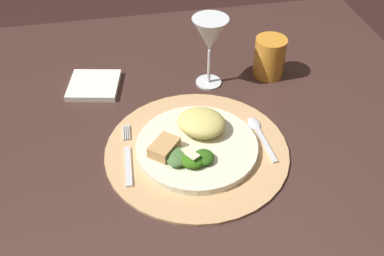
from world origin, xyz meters
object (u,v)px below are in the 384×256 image
dining_table (177,179)px  napkin (94,85)px  wine_glass (210,36)px  fork (128,157)px  amber_tumbler (270,57)px  dinner_plate (197,147)px  spoon (258,131)px

dining_table → napkin: 0.30m
dining_table → wine_glass: 0.33m
fork → amber_tumbler: 0.43m
dinner_plate → wine_glass: wine_glass is taller
dining_table → dinner_plate: bearing=-59.6°
napkin → spoon: bearing=-35.2°
dining_table → napkin: (-0.16, 0.20, 0.14)m
dinner_plate → fork: dinner_plate is taller
dining_table → dinner_plate: dinner_plate is taller
napkin → amber_tumbler: size_ratio=1.18×
spoon → amber_tumbler: amber_tumbler is taller
wine_glass → amber_tumbler: bearing=3.1°
dinner_plate → fork: bearing=179.0°
spoon → wine_glass: bearing=107.0°
fork → napkin: size_ratio=1.50×
napkin → wine_glass: bearing=-7.1°
wine_glass → amber_tumbler: wine_glass is taller
fork → dinner_plate: bearing=-1.0°
wine_glass → dining_table: bearing=-122.6°
dinner_plate → napkin: size_ratio=2.12×
dinner_plate → amber_tumbler: amber_tumbler is taller
amber_tumbler → dinner_plate: bearing=-133.9°
dining_table → wine_glass: size_ratio=7.31×
fork → amber_tumbler: amber_tumbler is taller
dining_table → dinner_plate: (0.03, -0.06, 0.15)m
dinner_plate → napkin: 0.33m
dinner_plate → napkin: bearing=126.9°
dining_table → fork: (-0.10, -0.05, 0.14)m
spoon → amber_tumbler: bearing=66.8°
dining_table → spoon: spoon is taller
fork → napkin: (-0.06, 0.26, -0.00)m
dining_table → dinner_plate: size_ratio=5.10×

